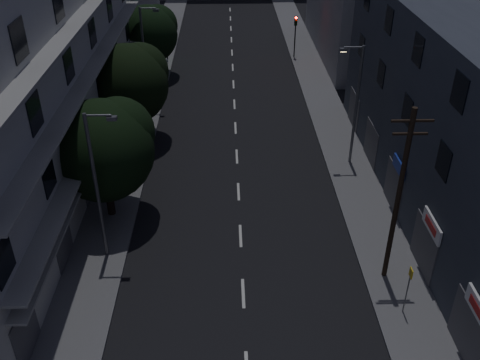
{
  "coord_description": "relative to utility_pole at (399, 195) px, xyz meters",
  "views": [
    {
      "loc": [
        -0.68,
        -12.45,
        18.07
      ],
      "look_at": [
        0.0,
        12.0,
        3.0
      ],
      "focal_mm": 40.0,
      "sensor_mm": 36.0,
      "label": 1
    }
  ],
  "objects": [
    {
      "name": "utility_pole",
      "position": [
        0.0,
        0.0,
        0.0
      ],
      "size": [
        1.8,
        0.24,
        9.0
      ],
      "color": "black",
      "rests_on": "sidewalk_right"
    },
    {
      "name": "street_lamp_left_near",
      "position": [
        -13.93,
        2.0,
        -0.27
      ],
      "size": [
        1.51,
        0.25,
        8.0
      ],
      "color": "#55565C",
      "rests_on": "sidewalk_left"
    },
    {
      "name": "traffic_signal_far_right",
      "position": [
        -0.72,
        33.06,
        -1.77
      ],
      "size": [
        0.28,
        0.37,
        4.1
      ],
      "color": "black",
      "rests_on": "sidewalk_right"
    },
    {
      "name": "street_lamp_left_far",
      "position": [
        -13.99,
        21.1,
        -0.27
      ],
      "size": [
        1.51,
        0.25,
        8.0
      ],
      "color": "#525659",
      "rests_on": "sidewalk_left"
    },
    {
      "name": "lane_markings",
      "position": [
        -7.04,
        23.78,
        -4.86
      ],
      "size": [
        0.15,
        60.5,
        0.01
      ],
      "color": "beige",
      "rests_on": "ground"
    },
    {
      "name": "ground",
      "position": [
        -7.04,
        17.53,
        -4.87
      ],
      "size": [
        160.0,
        160.0,
        0.0
      ],
      "primitive_type": "plane",
      "color": "black",
      "rests_on": "ground"
    },
    {
      "name": "tree_near",
      "position": [
        -14.39,
        5.74,
        -0.36
      ],
      "size": [
        5.64,
        5.64,
        6.96
      ],
      "color": "black",
      "rests_on": "sidewalk_left"
    },
    {
      "name": "sidewalk_right",
      "position": [
        0.46,
        17.53,
        -4.79
      ],
      "size": [
        3.0,
        90.0,
        0.15
      ],
      "primitive_type": "cube",
      "color": "#565659",
      "rests_on": "ground"
    },
    {
      "name": "bus_stop_sign",
      "position": [
        0.21,
        -2.5,
        -2.98
      ],
      "size": [
        0.06,
        0.35,
        2.52
      ],
      "color": "#595B60",
      "rests_on": "sidewalk_right"
    },
    {
      "name": "tree_mid",
      "position": [
        -14.48,
        15.34,
        -0.37
      ],
      "size": [
        5.66,
        5.66,
        6.96
      ],
      "color": "black",
      "rests_on": "sidewalk_left"
    },
    {
      "name": "street_lamp_right",
      "position": [
        0.48,
        11.37,
        -0.27
      ],
      "size": [
        1.51,
        0.25,
        8.0
      ],
      "color": "slate",
      "rests_on": "sidewalk_right"
    },
    {
      "name": "building_right",
      "position": [
        4.96,
        6.52,
        0.63
      ],
      "size": [
        6.19,
        28.0,
        11.0
      ],
      "color": "#2B313B",
      "rests_on": "ground"
    },
    {
      "name": "building_left",
      "position": [
        -19.01,
        10.53,
        2.13
      ],
      "size": [
        7.0,
        36.0,
        14.0
      ],
      "color": "#A6A6A1",
      "rests_on": "ground"
    },
    {
      "name": "tree_far",
      "position": [
        -14.58,
        28.38,
        -0.7
      ],
      "size": [
        5.19,
        5.19,
        6.42
      ],
      "color": "black",
      "rests_on": "sidewalk_left"
    },
    {
      "name": "traffic_signal_far_left",
      "position": [
        -13.61,
        32.85,
        -1.77
      ],
      "size": [
        0.28,
        0.37,
        4.1
      ],
      "color": "black",
      "rests_on": "sidewalk_left"
    },
    {
      "name": "sidewalk_left",
      "position": [
        -14.54,
        17.53,
        -4.79
      ],
      "size": [
        3.0,
        90.0,
        0.15
      ],
      "primitive_type": "cube",
      "color": "#565659",
      "rests_on": "ground"
    }
  ]
}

